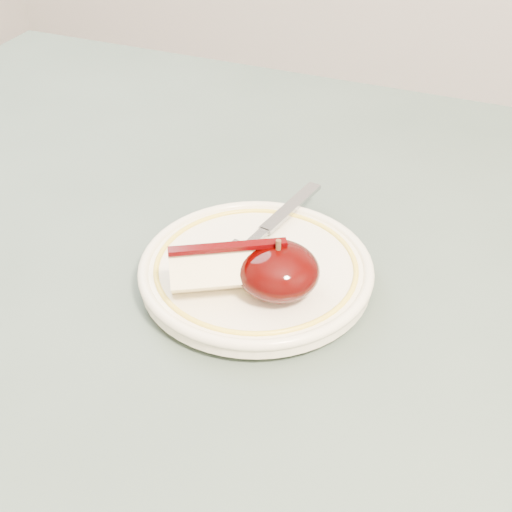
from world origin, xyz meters
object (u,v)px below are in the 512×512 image
at_px(apple_half, 278,270).
at_px(fork, 264,232).
at_px(table, 153,350).
at_px(plate, 256,270).

distance_m(apple_half, fork, 0.07).
bearing_deg(fork, apple_half, -139.71).
xyz_separation_m(table, apple_half, (0.12, 0.00, 0.13)).
height_order(plate, fork, fork).
xyz_separation_m(plate, apple_half, (0.03, -0.02, 0.02)).
xyz_separation_m(plate, fork, (-0.01, 0.04, 0.01)).
bearing_deg(fork, plate, -156.57).
height_order(table, plate, plate).
distance_m(plate, apple_half, 0.04).
relative_size(table, apple_half, 14.06).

